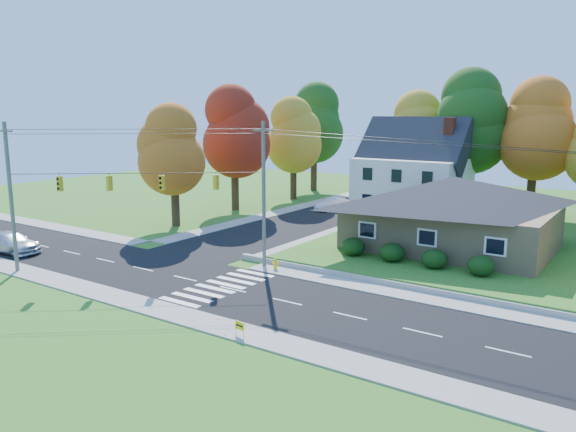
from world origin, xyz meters
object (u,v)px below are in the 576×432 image
object	(u,v)px
white_car	(334,204)
ranch_house	(452,212)
fire_hydrant	(275,264)
silver_sedan	(10,243)

from	to	relation	value
white_car	ranch_house	bearing A→B (deg)	-11.37
white_car	fire_hydrant	world-z (taller)	white_car
ranch_house	fire_hydrant	xyz separation A→B (m)	(-8.40, -11.02, -2.88)
ranch_house	silver_sedan	distance (m)	33.63
silver_sedan	fire_hydrant	distance (m)	20.94
fire_hydrant	white_car	bearing A→B (deg)	110.28
white_car	fire_hydrant	distance (m)	24.10
ranch_house	silver_sedan	size ratio (longest dim) A/B	2.78
silver_sedan	white_car	distance (m)	32.15
white_car	fire_hydrant	size ratio (longest dim) A/B	5.18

